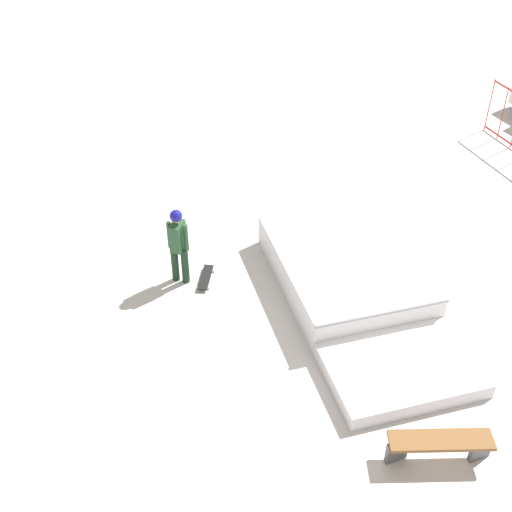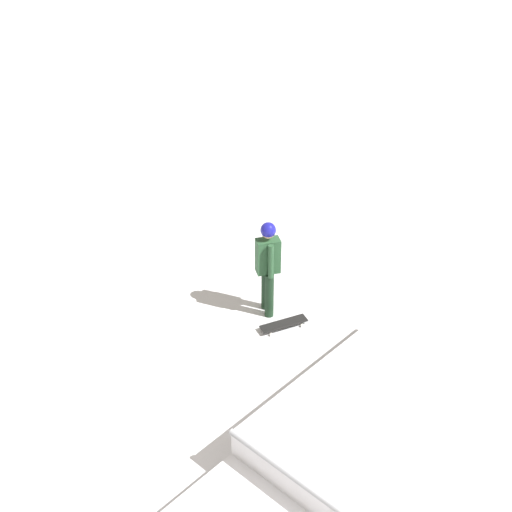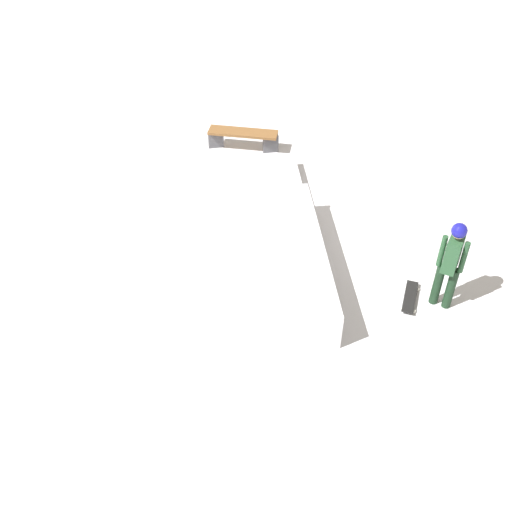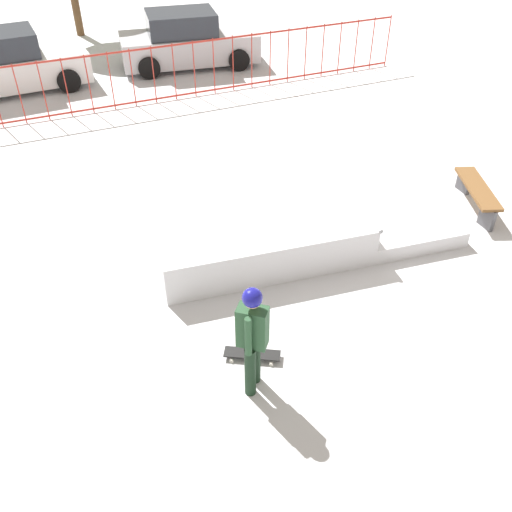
% 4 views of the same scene
% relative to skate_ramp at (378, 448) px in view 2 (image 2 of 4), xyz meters
% --- Properties ---
extents(ground_plane, '(60.00, 60.00, 0.00)m').
position_rel_skate_ramp_xyz_m(ground_plane, '(0.82, 0.00, -0.32)').
color(ground_plane, silver).
extents(skate_ramp, '(5.62, 3.08, 0.74)m').
position_rel_skate_ramp_xyz_m(skate_ramp, '(0.00, 0.00, 0.00)').
color(skate_ramp, silver).
rests_on(skate_ramp, ground).
extents(skater, '(0.44, 0.41, 1.73)m').
position_rel_skate_ramp_xyz_m(skater, '(-1.73, -3.05, 0.69)').
color(skater, black).
rests_on(skater, ground).
extents(skateboard, '(0.80, 0.55, 0.09)m').
position_rel_skate_ramp_xyz_m(skateboard, '(-1.55, -2.58, -0.24)').
color(skateboard, black).
rests_on(skateboard, ground).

